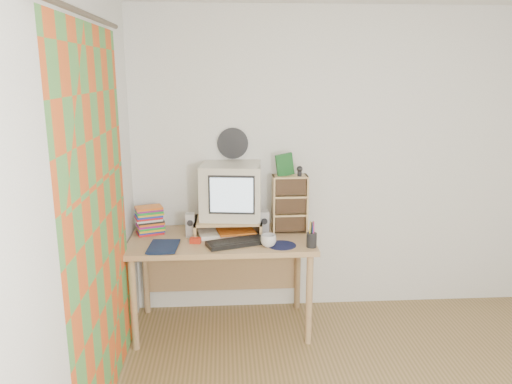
{
  "coord_description": "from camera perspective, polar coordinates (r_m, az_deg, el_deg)",
  "views": [
    {
      "loc": [
        -1.0,
        -2.26,
        2.0
      ],
      "look_at": [
        -0.77,
        1.33,
        1.12
      ],
      "focal_mm": 35.0,
      "sensor_mm": 36.0,
      "label": 1
    }
  ],
  "objects": [
    {
      "name": "red_box",
      "position": [
        3.75,
        -6.93,
        -5.52
      ],
      "size": [
        0.09,
        0.06,
        0.04
      ],
      "primitive_type": "cube",
      "rotation": [
        0.0,
        0.0,
        -0.2
      ],
      "color": "red",
      "rests_on": "desk"
    },
    {
      "name": "speaker_left",
      "position": [
        3.88,
        -7.51,
        -3.77
      ],
      "size": [
        0.07,
        0.07,
        0.18
      ],
      "primitive_type": "cube",
      "rotation": [
        0.0,
        0.0,
        -0.02
      ],
      "color": "#AEAFB3",
      "rests_on": "desk"
    },
    {
      "name": "back_wall",
      "position": [
        4.2,
        10.14,
        3.22
      ],
      "size": [
        3.5,
        0.0,
        3.5
      ],
      "primitive_type": "plane",
      "rotation": [
        1.57,
        0.0,
        0.0
      ],
      "color": "white",
      "rests_on": "floor"
    },
    {
      "name": "game_box",
      "position": [
        3.86,
        3.3,
        3.13
      ],
      "size": [
        0.14,
        0.06,
        0.17
      ],
      "primitive_type": "cube",
      "rotation": [
        0.0,
        0.0,
        0.26
      ],
      "color": "#175220",
      "rests_on": "cd_rack"
    },
    {
      "name": "webcam",
      "position": [
        3.86,
        5.01,
        2.4
      ],
      "size": [
        0.05,
        0.05,
        0.08
      ],
      "primitive_type": null,
      "rotation": [
        0.0,
        0.0,
        -0.13
      ],
      "color": "black",
      "rests_on": "cd_rack"
    },
    {
      "name": "mug",
      "position": [
        3.65,
        1.43,
        -5.58
      ],
      "size": [
        0.12,
        0.12,
        0.09
      ],
      "primitive_type": "imported",
      "rotation": [
        0.0,
        0.0,
        0.07
      ],
      "color": "silver",
      "rests_on": "desk"
    },
    {
      "name": "wall_disc",
      "position": [
        4.04,
        -2.68,
        5.58
      ],
      "size": [
        0.25,
        0.02,
        0.25
      ],
      "primitive_type": "cylinder",
      "rotation": [
        1.57,
        0.0,
        0.0
      ],
      "color": "black",
      "rests_on": "back_wall"
    },
    {
      "name": "pen_cup",
      "position": [
        3.65,
        6.38,
        -5.16
      ],
      "size": [
        0.08,
        0.08,
        0.15
      ],
      "primitive_type": null,
      "rotation": [
        0.0,
        0.0,
        0.12
      ],
      "color": "black",
      "rests_on": "desk"
    },
    {
      "name": "monitor_riser",
      "position": [
        3.92,
        -3.25,
        -3.47
      ],
      "size": [
        0.52,
        0.3,
        0.12
      ],
      "color": "tan",
      "rests_on": "desk"
    },
    {
      "name": "mousepad",
      "position": [
        3.69,
        2.96,
        -6.09
      ],
      "size": [
        0.26,
        0.26,
        0.0
      ],
      "primitive_type": "cylinder",
      "rotation": [
        0.0,
        0.0,
        -0.26
      ],
      "color": "black",
      "rests_on": "desk"
    },
    {
      "name": "desk",
      "position": [
        3.96,
        -3.92,
        -6.8
      ],
      "size": [
        1.4,
        0.7,
        0.75
      ],
      "color": "tan",
      "rests_on": "floor"
    },
    {
      "name": "keyboard",
      "position": [
        3.7,
        -1.89,
        -5.75
      ],
      "size": [
        0.51,
        0.31,
        0.03
      ],
      "primitive_type": "cube",
      "rotation": [
        0.0,
        0.0,
        0.33
      ],
      "color": "black",
      "rests_on": "desk"
    },
    {
      "name": "crt_monitor",
      "position": [
        3.9,
        -2.85,
        0.1
      ],
      "size": [
        0.5,
        0.5,
        0.42
      ],
      "primitive_type": "cube",
      "rotation": [
        0.0,
        0.0,
        -0.12
      ],
      "color": "beige",
      "rests_on": "monitor_riser"
    },
    {
      "name": "left_wall",
      "position": [
        2.5,
        -21.02,
        -4.67
      ],
      "size": [
        0.0,
        3.5,
        3.5
      ],
      "primitive_type": "plane",
      "rotation": [
        1.57,
        0.0,
        1.57
      ],
      "color": "white",
      "rests_on": "floor"
    },
    {
      "name": "papers",
      "position": [
        3.92,
        -3.49,
        -4.58
      ],
      "size": [
        0.36,
        0.29,
        0.04
      ],
      "primitive_type": null,
      "rotation": [
        0.0,
        0.0,
        0.19
      ],
      "color": "white",
      "rests_on": "desk"
    },
    {
      "name": "diary",
      "position": [
        3.7,
        -12.14,
        -5.95
      ],
      "size": [
        0.26,
        0.2,
        0.05
      ],
      "primitive_type": "imported",
      "rotation": [
        0.0,
        0.0,
        -0.05
      ],
      "color": "#101D3D",
      "rests_on": "desk"
    },
    {
      "name": "curtain",
      "position": [
        2.96,
        -17.44,
        -3.62
      ],
      "size": [
        0.0,
        2.2,
        2.2
      ],
      "primitive_type": "plane",
      "rotation": [
        1.57,
        0.0,
        1.57
      ],
      "color": "#D4531E",
      "rests_on": "left_wall"
    },
    {
      "name": "speaker_right",
      "position": [
        3.87,
        0.92,
        -3.61
      ],
      "size": [
        0.08,
        0.08,
        0.19
      ],
      "primitive_type": "cube",
      "rotation": [
        0.0,
        0.0,
        0.06
      ],
      "color": "#AEAFB3",
      "rests_on": "desk"
    },
    {
      "name": "cd_rack",
      "position": [
        3.94,
        3.87,
        -1.35
      ],
      "size": [
        0.28,
        0.15,
        0.46
      ],
      "primitive_type": "cube",
      "rotation": [
        0.0,
        0.0,
        0.01
      ],
      "color": "tan",
      "rests_on": "desk"
    },
    {
      "name": "dvd_stack",
      "position": [
        3.99,
        -12.09,
        -2.73
      ],
      "size": [
        0.23,
        0.2,
        0.28
      ],
      "primitive_type": null,
      "rotation": [
        0.0,
        0.0,
        0.33
      ],
      "color": "brown",
      "rests_on": "desk"
    }
  ]
}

